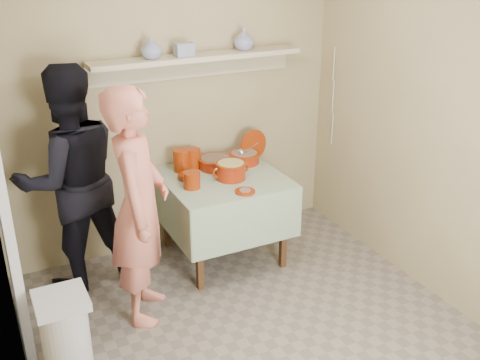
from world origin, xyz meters
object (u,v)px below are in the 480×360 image
serving_table (223,189)px  person_helper (71,180)px  person_cook (139,207)px  trash_bin (65,333)px  cazuela_rice (231,169)px

serving_table → person_helper: bearing=172.0°
person_cook → serving_table: (0.85, 0.47, -0.22)m
person_cook → trash_bin: 0.95m
trash_bin → person_helper: bearing=73.4°
person_helper → cazuela_rice: (1.23, -0.24, -0.05)m
person_helper → cazuela_rice: bearing=163.3°
serving_table → cazuela_rice: cazuela_rice is taller
person_cook → person_helper: person_helper is taller
cazuela_rice → trash_bin: cazuela_rice is taller
person_cook → serving_table: size_ratio=1.78×
serving_table → trash_bin: (-1.50, -0.85, -0.36)m
person_cook → cazuela_rice: (0.90, 0.39, -0.02)m
serving_table → cazuela_rice: bearing=-60.8°
serving_table → trash_bin: bearing=-150.3°
person_cook → serving_table: person_cook is taller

